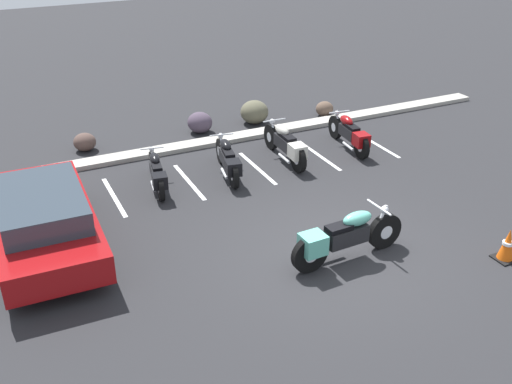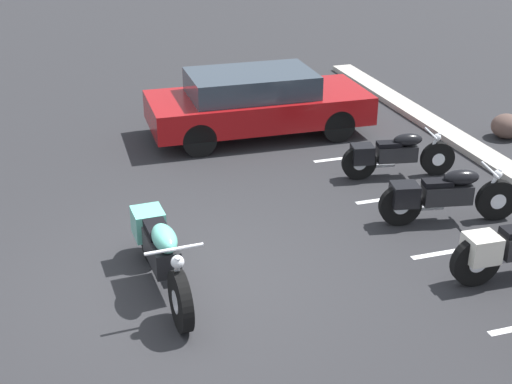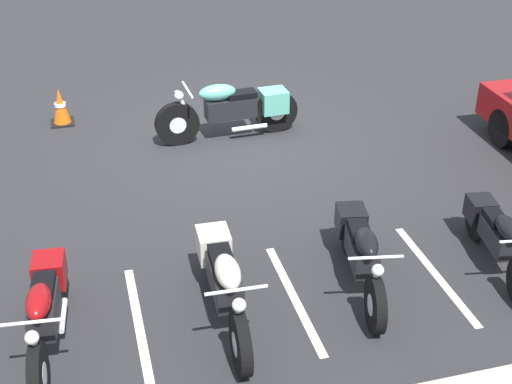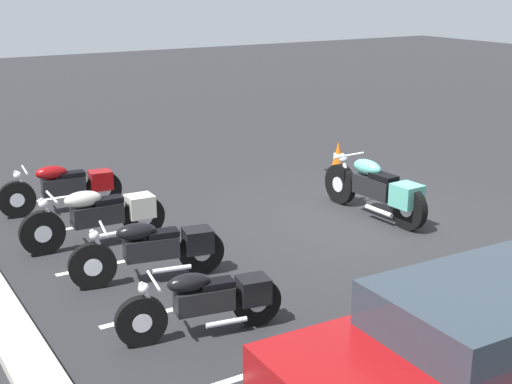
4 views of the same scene
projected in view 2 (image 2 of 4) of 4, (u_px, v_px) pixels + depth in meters
ground at (181, 282)px, 9.26m from camera, size 60.00×60.00×0.00m
motorcycle_teal_featured at (160, 250)px, 8.99m from camera, size 2.47×0.69×0.97m
parked_bike_0 at (393, 154)px, 12.19m from camera, size 0.67×1.98×0.79m
parked_bike_1 at (443, 195)px, 10.63m from camera, size 0.75×2.13×0.85m
car_red at (257, 102)px, 13.99m from camera, size 1.90×4.34×1.29m
landscape_rock_3 at (506, 126)px, 14.02m from camera, size 0.83×0.83×0.48m
stall_line_0 at (366, 155)px, 13.27m from camera, size 0.10×2.10×0.00m
stall_line_1 at (415, 195)px, 11.69m from camera, size 0.10×2.10×0.00m
stall_line_2 at (478, 247)px, 10.11m from camera, size 0.10×2.10×0.00m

